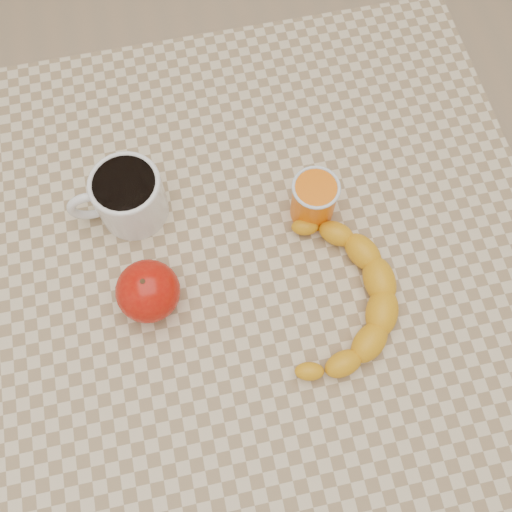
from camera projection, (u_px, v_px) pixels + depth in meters
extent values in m
plane|color=tan|center=(256.00, 367.00, 1.46)|extent=(3.00, 3.00, 0.00)
cube|color=#C8B28E|center=(256.00, 267.00, 0.78)|extent=(0.80, 0.80, 0.04)
cube|color=olive|center=(256.00, 279.00, 0.83)|extent=(0.74, 0.74, 0.06)
cylinder|color=olive|center=(485.00, 478.00, 1.03)|extent=(0.05, 0.05, 0.71)
cylinder|color=olive|center=(64.00, 212.00, 1.23)|extent=(0.05, 0.05, 0.71)
cylinder|color=olive|center=(374.00, 153.00, 1.29)|extent=(0.05, 0.05, 0.71)
cylinder|color=white|center=(130.00, 197.00, 0.76)|extent=(0.10, 0.10, 0.08)
cylinder|color=black|center=(124.00, 184.00, 0.73)|extent=(0.08, 0.08, 0.01)
torus|color=white|center=(124.00, 183.00, 0.72)|extent=(0.09, 0.09, 0.01)
torus|color=white|center=(90.00, 206.00, 0.75)|extent=(0.06, 0.01, 0.06)
cylinder|color=orange|center=(314.00, 200.00, 0.76)|extent=(0.06, 0.06, 0.07)
torus|color=silver|center=(316.00, 187.00, 0.73)|extent=(0.06, 0.06, 0.00)
ellipsoid|color=#A20A05|center=(148.00, 291.00, 0.71)|extent=(0.09, 0.09, 0.07)
cylinder|color=#382311|center=(143.00, 283.00, 0.68)|extent=(0.01, 0.01, 0.01)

